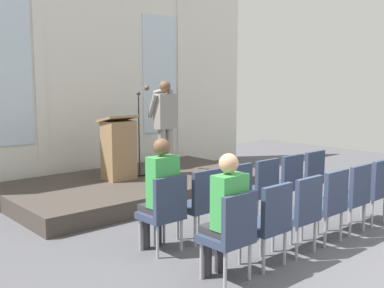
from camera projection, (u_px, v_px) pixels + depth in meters
The scene contains 20 objects.
ground_plane at pixel (371, 266), 5.10m from camera, with size 15.85×15.85×0.00m, color #4C4C51.
rear_partition at pixel (92, 69), 9.33m from camera, with size 8.56×0.14×4.55m.
stage_platform at pixel (138, 185), 8.42m from camera, with size 4.68×2.61×0.28m, color #3F3833.
speaker at pixel (165, 120), 8.62m from camera, with size 0.50×0.69×1.76m.
mic_stand at pixel (139, 157), 8.61m from camera, with size 0.28×0.28×1.55m.
lectern at pixel (119, 149), 8.22m from camera, with size 0.60×0.48×1.16m.
chair_r0_c0 at pixel (165, 209), 5.44m from camera, with size 0.46×0.44×0.94m.
audience_r0_c0 at pixel (160, 189), 5.47m from camera, with size 0.36×0.39×1.37m.
chair_r0_c1 at pixel (201, 201), 5.82m from camera, with size 0.46×0.44×0.94m.
chair_r0_c2 at pixel (233, 193), 6.20m from camera, with size 0.46×0.44×0.94m.
chair_r0_c3 at pixel (261, 187), 6.59m from camera, with size 0.46×0.44×0.94m.
chair_r0_c4 at pixel (286, 181), 6.97m from camera, with size 0.46×0.44×0.94m.
chair_r0_c5 at pixel (308, 176), 7.35m from camera, with size 0.46×0.44×0.94m.
chair_r1_c0 at pixel (231, 231), 4.63m from camera, with size 0.46×0.44×0.94m.
audience_r1_c0 at pixel (226, 210), 4.67m from camera, with size 0.36×0.39×1.32m.
chair_r1_c1 at pixel (268, 220), 5.01m from camera, with size 0.46×0.44×0.94m.
chair_r1_c2 at pixel (300, 210), 5.40m from camera, with size 0.46×0.44×0.94m.
chair_r1_c3 at pixel (328, 201), 5.78m from camera, with size 0.46×0.44×0.94m.
chair_r1_c4 at pixel (352, 194), 6.16m from camera, with size 0.46×0.44×0.94m.
chair_r1_c5 at pixel (373, 187), 6.55m from camera, with size 0.46×0.44×0.94m.
Camera 1 is at (-4.72, -2.33, 2.03)m, focal length 43.16 mm.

